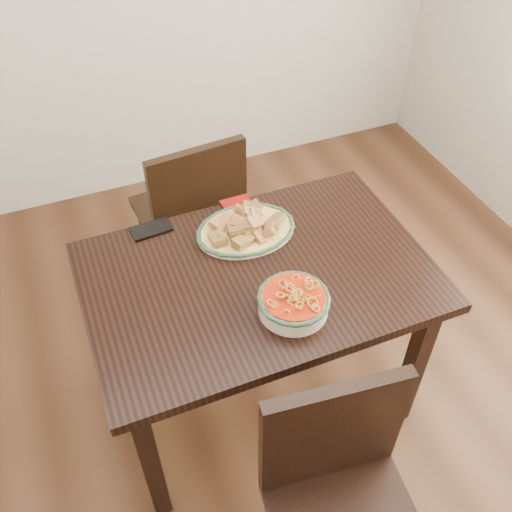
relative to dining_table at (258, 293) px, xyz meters
name	(u,v)px	position (x,y,z in m)	size (l,w,h in m)	color
floor	(262,413)	(-0.02, -0.10, -0.65)	(3.50, 3.50, 0.00)	#381F11
dining_table	(258,293)	(0.00, 0.00, 0.00)	(1.17, 0.78, 0.75)	black
chair_far	(192,211)	(-0.04, 0.68, -0.15)	(0.46, 0.46, 0.89)	black
chair_near	(340,494)	(-0.02, -0.69, -0.15)	(0.46, 0.46, 0.89)	black
fish_plate	(246,223)	(0.03, 0.20, 0.15)	(0.36, 0.28, 0.11)	beige
noodle_bowl	(294,301)	(0.04, -0.19, 0.15)	(0.23, 0.23, 0.08)	#F0E4CA
smartphone	(151,229)	(-0.28, 0.35, 0.11)	(0.15, 0.08, 0.01)	black
napkin	(238,205)	(0.06, 0.35, 0.11)	(0.11, 0.09, 0.01)	maroon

